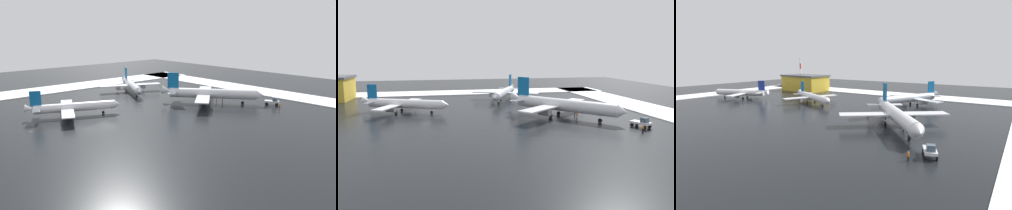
{
  "view_description": "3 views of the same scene",
  "coord_description": "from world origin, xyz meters",
  "views": [
    {
      "loc": [
        47.76,
        80.91,
        25.63
      ],
      "look_at": [
        -17.05,
        9.26,
        2.29
      ],
      "focal_mm": 35.0,
      "sensor_mm": 36.0,
      "label": 1
    },
    {
      "loc": [
        -3.07,
        91.36,
        17.37
      ],
      "look_at": [
        -22.63,
        0.34,
        2.29
      ],
      "focal_mm": 35.0,
      "sensor_mm": 36.0,
      "label": 2
    },
    {
      "loc": [
        -62.15,
        70.33,
        16.92
      ],
      "look_at": [
        -19.35,
        8.92,
        4.07
      ],
      "focal_mm": 28.0,
      "sensor_mm": 36.0,
      "label": 3
    }
  ],
  "objects": [
    {
      "name": "ground_crew_by_nose_gear",
      "position": [
        -46.97,
        29.49,
        0.97
      ],
      "size": [
        0.36,
        0.36,
        1.71
      ],
      "rotation": [
        0.0,
        0.0,
        4.88
      ],
      "color": "black",
      "rests_on": "ground_plane"
    },
    {
      "name": "airplane_far_rear",
      "position": [
        -27.16,
        -23.62,
        2.88
      ],
      "size": [
        23.57,
        27.76,
        8.73
      ],
      "rotation": [
        0.0,
        0.0,
        1.15
      ],
      "color": "silver",
      "rests_on": "ground_plane"
    },
    {
      "name": "airplane_distant_tail",
      "position": [
        6.29,
        -6.24,
        2.66
      ],
      "size": [
        25.63,
        21.75,
        8.04
      ],
      "rotation": [
        0.0,
        0.0,
        2.73
      ],
      "color": "white",
      "rests_on": "ground_plane"
    },
    {
      "name": "snow_bank_right",
      "position": [
        67.0,
        0.0,
        0.13
      ],
      "size": [
        14.0,
        116.0,
        0.26
      ],
      "primitive_type": "cube",
      "color": "white",
      "rests_on": "ground_plane"
    },
    {
      "name": "ground_plane",
      "position": [
        0.0,
        0.0,
        0.0
      ],
      "size": [
        240.0,
        240.0,
        0.0
      ],
      "primitive_type": "plane",
      "color": "black"
    },
    {
      "name": "airplane_parked_starboard",
      "position": [
        42.03,
        1.11,
        2.67
      ],
      "size": [
        26.08,
        22.08,
        8.09
      ],
      "rotation": [
        0.0,
        0.0,
        0.38
      ],
      "color": "white",
      "rests_on": "ground_plane"
    },
    {
      "name": "pushback_tug",
      "position": [
        -49.43,
        25.52,
        1.28
      ],
      "size": [
        3.83,
        5.09,
        2.5
      ],
      "rotation": [
        0.0,
        0.0,
        1.98
      ],
      "color": "silver",
      "rests_on": "ground_plane"
    },
    {
      "name": "antenna_mast",
      "position": [
        42.06,
        -36.61,
        9.09
      ],
      "size": [
        0.7,
        0.7,
        18.17
      ],
      "color": "red",
      "rests_on": "ground_plane"
    },
    {
      "name": "cargo_hangar",
      "position": [
        39.69,
        -37.68,
        4.44
      ],
      "size": [
        25.86,
        16.48,
        8.8
      ],
      "rotation": [
        0.0,
        0.0,
        -0.06
      ],
      "color": "gold",
      "rests_on": "ground_plane"
    },
    {
      "name": "airplane_foreground_jet",
      "position": [
        -35.88,
        9.73,
        3.38
      ],
      "size": [
        25.95,
        28.6,
        10.22
      ],
      "rotation": [
        0.0,
        0.0,
        2.25
      ],
      "color": "silver",
      "rests_on": "ground_plane"
    },
    {
      "name": "ground_crew_mid_apron",
      "position": [
        -39.18,
        12.53,
        0.97
      ],
      "size": [
        0.36,
        0.36,
        1.71
      ],
      "rotation": [
        0.0,
        0.0,
        5.64
      ],
      "color": "black",
      "rests_on": "ground_plane"
    },
    {
      "name": "ground_crew_beside_wing",
      "position": [
        -39.97,
        9.33,
        0.97
      ],
      "size": [
        0.36,
        0.36,
        1.71
      ],
      "rotation": [
        0.0,
        0.0,
        5.44
      ],
      "color": "black",
      "rests_on": "ground_plane"
    },
    {
      "name": "snow_bank_far",
      "position": [
        0.0,
        -50.0,
        0.13
      ],
      "size": [
        152.0,
        16.0,
        0.26
      ],
      "primitive_type": "cube",
      "color": "white",
      "rests_on": "ground_plane"
    }
  ]
}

